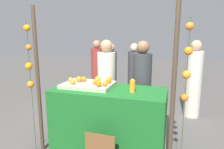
% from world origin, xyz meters
% --- Properties ---
extents(ground_plane, '(24.00, 24.00, 0.00)m').
position_xyz_m(ground_plane, '(0.00, 0.00, 0.00)').
color(ground_plane, '#565451').
extents(stall_counter, '(1.72, 0.79, 0.94)m').
position_xyz_m(stall_counter, '(0.00, 0.00, 0.47)').
color(stall_counter, '#196023').
rests_on(stall_counter, ground_plane).
extents(orange_tray, '(0.79, 0.57, 0.06)m').
position_xyz_m(orange_tray, '(-0.37, 0.05, 0.97)').
color(orange_tray, '#B2AD99').
rests_on(orange_tray, stall_counter).
extents(orange_0, '(0.08, 0.08, 0.08)m').
position_xyz_m(orange_0, '(-0.05, -0.06, 1.03)').
color(orange_0, orange).
rests_on(orange_0, orange_tray).
extents(orange_1, '(0.09, 0.09, 0.09)m').
position_xyz_m(orange_1, '(-0.26, 0.18, 1.04)').
color(orange_1, orange).
rests_on(orange_1, orange_tray).
extents(orange_2, '(0.07, 0.07, 0.07)m').
position_xyz_m(orange_2, '(-0.67, 0.04, 1.03)').
color(orange_2, orange).
rests_on(orange_2, orange_tray).
extents(orange_3, '(0.07, 0.07, 0.07)m').
position_xyz_m(orange_3, '(-0.23, -0.00, 1.03)').
color(orange_3, orange).
rests_on(orange_3, orange_tray).
extents(orange_4, '(0.07, 0.07, 0.07)m').
position_xyz_m(orange_4, '(-0.08, 0.25, 1.03)').
color(orange_4, orange).
rests_on(orange_4, orange_tray).
extents(orange_5, '(0.08, 0.08, 0.08)m').
position_xyz_m(orange_5, '(-0.56, -0.11, 1.03)').
color(orange_5, orange).
rests_on(orange_5, orange_tray).
extents(orange_6, '(0.09, 0.09, 0.09)m').
position_xyz_m(orange_6, '(-0.55, 0.08, 1.04)').
color(orange_6, orange).
rests_on(orange_6, orange_tray).
extents(orange_7, '(0.09, 0.09, 0.09)m').
position_xyz_m(orange_7, '(-0.05, 0.13, 1.04)').
color(orange_7, orange).
rests_on(orange_7, orange_tray).
extents(orange_8, '(0.09, 0.09, 0.09)m').
position_xyz_m(orange_8, '(-0.12, -0.12, 1.04)').
color(orange_8, orange).
rests_on(orange_8, orange_tray).
extents(orange_9, '(0.08, 0.08, 0.08)m').
position_xyz_m(orange_9, '(-0.48, 0.12, 1.04)').
color(orange_9, orange).
rests_on(orange_9, orange_tray).
extents(juice_bottle, '(0.08, 0.08, 0.19)m').
position_xyz_m(juice_bottle, '(0.37, -0.06, 1.03)').
color(juice_bottle, orange).
rests_on(juice_bottle, stall_counter).
extents(vendor_left, '(0.33, 0.33, 1.66)m').
position_xyz_m(vendor_left, '(-0.26, 0.63, 0.77)').
color(vendor_left, beige).
rests_on(vendor_left, ground_plane).
extents(vendor_right, '(0.33, 0.33, 1.65)m').
position_xyz_m(vendor_right, '(0.40, 0.68, 0.77)').
color(vendor_right, '#333338').
rests_on(vendor_right, ground_plane).
extents(crowd_person_0, '(0.33, 0.33, 1.64)m').
position_xyz_m(crowd_person_0, '(1.34, 1.69, 0.76)').
color(crowd_person_0, beige).
rests_on(crowd_person_0, ground_plane).
extents(crowd_person_1, '(0.31, 0.31, 1.54)m').
position_xyz_m(crowd_person_1, '(-0.07, 2.24, 0.72)').
color(crowd_person_1, '#333338').
rests_on(crowd_person_1, ground_plane).
extents(crowd_person_2, '(0.30, 0.30, 1.51)m').
position_xyz_m(crowd_person_2, '(-0.73, 2.38, 0.70)').
color(crowd_person_2, '#333338').
rests_on(crowd_person_2, ground_plane).
extents(crowd_person_3, '(0.32, 0.32, 1.60)m').
position_xyz_m(crowd_person_3, '(-1.09, 2.28, 0.75)').
color(crowd_person_3, maroon).
rests_on(crowd_person_3, ground_plane).
extents(canopy_post_left, '(0.06, 0.06, 2.15)m').
position_xyz_m(canopy_post_left, '(-0.94, -0.44, 1.07)').
color(canopy_post_left, '#473828').
rests_on(canopy_post_left, ground_plane).
extents(canopy_post_right, '(0.06, 0.06, 2.15)m').
position_xyz_m(canopy_post_right, '(0.94, -0.44, 1.07)').
color(canopy_post_right, '#473828').
rests_on(canopy_post_right, ground_plane).
extents(garland_strand_left, '(0.11, 0.10, 1.94)m').
position_xyz_m(garland_strand_left, '(-1.05, -0.46, 1.38)').
color(garland_strand_left, '#2D4C23').
rests_on(garland_strand_left, ground_plane).
extents(garland_strand_right, '(0.10, 0.10, 1.94)m').
position_xyz_m(garland_strand_right, '(1.07, -0.46, 1.42)').
color(garland_strand_right, '#2D4C23').
rests_on(garland_strand_right, ground_plane).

